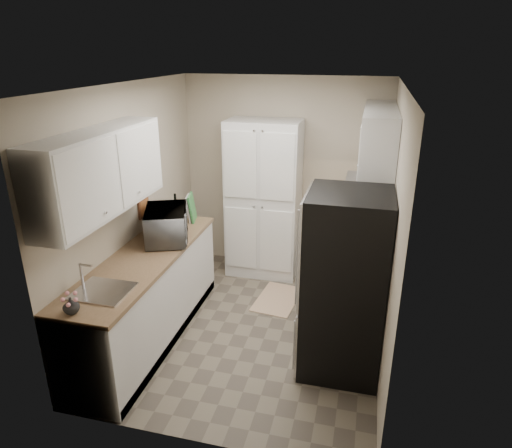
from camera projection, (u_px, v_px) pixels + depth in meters
name	position (u px, v px, depth m)	size (l,w,h in m)	color
ground	(253.00, 326.00, 4.92)	(3.20, 3.20, 0.00)	#665B4C
room_shell	(251.00, 181.00, 4.33)	(2.64, 3.24, 2.52)	#BEAF99
pantry_cabinet	(264.00, 200.00, 5.79)	(0.90, 0.55, 2.00)	silver
base_cabinet_left	(148.00, 299.00, 4.60)	(0.60, 2.30, 0.88)	silver
countertop_left	(144.00, 258.00, 4.43)	(0.63, 2.33, 0.04)	#846647
base_cabinet_right	(355.00, 253.00, 5.61)	(0.60, 0.80, 0.88)	silver
countertop_right	(358.00, 218.00, 5.44)	(0.63, 0.83, 0.04)	#846647
electric_range	(350.00, 281.00, 4.88)	(0.71, 0.78, 1.13)	#B7B7BC
refrigerator	(344.00, 285.00, 4.03)	(0.70, 0.72, 1.70)	#B7B7BC
microwave	(167.00, 225.00, 4.73)	(0.61, 0.42, 0.34)	#AEAFB3
wine_bottle	(176.00, 209.00, 5.25)	(0.08, 0.08, 0.30)	black
flower_vase	(71.00, 305.00, 3.45)	(0.12, 0.12, 0.13)	silver
cutting_board	(192.00, 207.00, 5.27)	(0.02, 0.25, 0.32)	#3C8F47
toaster_oven	(368.00, 210.00, 5.35)	(0.29, 0.37, 0.21)	silver
fruit_basket	(368.00, 196.00, 5.31)	(0.26, 0.26, 0.11)	#D74704
kitchen_mat	(278.00, 299.00, 5.44)	(0.46, 0.73, 0.01)	#D4AC88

